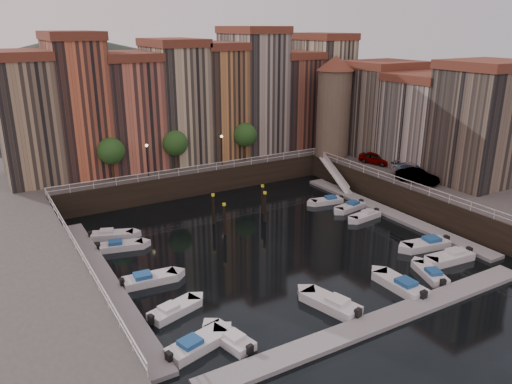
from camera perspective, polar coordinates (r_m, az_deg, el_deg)
ground at (r=50.74m, az=0.89°, el=-5.48°), size 200.00×200.00×0.00m
quay_far at (r=72.45m, az=-9.82°, el=2.96°), size 80.00×20.00×3.00m
quay_right at (r=67.01m, az=22.80°, el=0.46°), size 20.00×36.00×3.00m
dock_left at (r=44.41m, az=-16.87°, el=-9.80°), size 2.00×28.00×0.35m
dock_right at (r=59.42m, az=14.91°, el=-2.26°), size 2.00×28.00×0.35m
dock_near at (r=38.86m, az=14.38°, el=-13.94°), size 30.00×2.00×0.35m
mountains at (r=152.33m, az=-20.99°, el=12.60°), size 145.00×100.00×18.00m
far_terrace at (r=69.45m, az=-6.91°, el=10.41°), size 48.70×10.30×17.50m
right_terrace at (r=67.54m, az=18.98°, el=8.11°), size 9.30×24.30×14.00m
corner_tower at (r=70.54m, az=8.88°, el=9.82°), size 5.20×5.20×13.80m
promenade_trees at (r=63.68m, az=-8.67°, el=5.58°), size 21.20×3.20×5.20m
street_lamps at (r=63.05m, az=-8.01°, el=4.84°), size 10.36×0.36×4.18m
railings at (r=53.31m, az=-1.81°, el=0.10°), size 36.08×34.04×0.52m
gangway at (r=67.12m, az=9.01°, el=2.12°), size 2.78×8.32×3.73m
mooring_pilings at (r=54.24m, az=-1.62°, el=-1.96°), size 6.88×3.61×3.78m
boat_left_0 at (r=35.10m, az=-6.85°, el=-16.96°), size 4.84×2.80×1.08m
boat_left_1 at (r=39.00m, az=-9.40°, el=-13.16°), size 4.47×2.73×1.00m
boat_left_2 at (r=43.52m, az=-12.17°, el=-9.72°), size 4.78×2.10×1.08m
boat_left_3 at (r=50.35m, az=-15.24°, el=-5.96°), size 4.41×2.48×0.99m
boat_left_4 at (r=53.09m, az=-16.20°, el=-4.73°), size 4.48×2.96×1.01m
boat_right_0 at (r=49.59m, az=21.37°, el=-6.96°), size 4.94×2.17×1.12m
boat_right_1 at (r=51.58m, az=18.95°, el=-5.67°), size 5.04×2.57×1.13m
boat_right_2 at (r=57.31m, az=12.38°, el=-2.68°), size 4.22×1.99×0.95m
boat_right_3 at (r=59.72m, az=10.75°, el=-1.68°), size 4.34×2.22×0.97m
boat_right_4 at (r=61.34m, az=8.16°, el=-1.00°), size 4.18×2.14×0.94m
boat_near_0 at (r=35.56m, az=-2.97°, el=-16.38°), size 2.41×4.36×0.98m
boat_near_1 at (r=39.57m, az=8.65°, el=-12.52°), size 2.99×5.20×1.16m
boat_near_2 at (r=43.34m, az=16.23°, el=-10.16°), size 1.89×5.01×1.15m
boat_near_3 at (r=46.07m, az=19.31°, el=-8.78°), size 2.77×4.31×0.97m
car_a at (r=68.10m, az=13.52°, el=3.69°), size 3.05×4.88×1.55m
car_b at (r=61.15m, az=17.94°, el=1.63°), size 3.17×5.13×1.60m
car_c at (r=63.58m, az=17.70°, el=2.29°), size 3.84×5.93×1.60m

